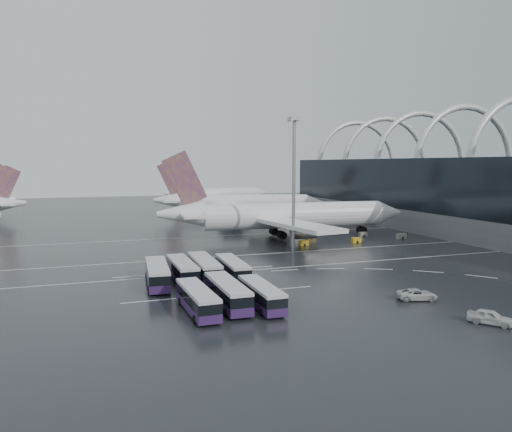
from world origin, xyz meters
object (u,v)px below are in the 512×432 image
object	(u,v)px
van_curve_b	(490,317)
gse_cart_belly_e	(311,235)
bus_row_near_d	(232,269)
gse_cart_belly_b	(363,234)
bus_row_near_c	(204,268)
bus_row_far_b	(227,293)
van_curve_a	(417,294)
airliner_main	(282,216)
gse_cart_belly_d	(401,236)
airliner_gate_c	(216,194)
bus_row_far_c	(261,294)
airliner_gate_b	(236,204)
bus_row_near_b	(182,270)
gse_cart_belly_c	(304,243)
bus_row_far_a	(197,299)
floodlight_mast	(294,167)
bus_row_near_a	(157,274)
gse_cart_belly_a	(356,240)

from	to	relation	value
van_curve_b	gse_cart_belly_e	bearing A→B (deg)	45.79
bus_row_near_d	gse_cart_belly_e	size ratio (longest dim) A/B	5.66
gse_cart_belly_b	bus_row_near_c	bearing A→B (deg)	-146.51
bus_row_far_b	van_curve_a	bearing A→B (deg)	-102.49
airliner_main	bus_row_far_b	distance (m)	61.27
bus_row_near_d	gse_cart_belly_d	size ratio (longest dim) A/B	5.71
airliner_gate_c	bus_row_far_c	distance (m)	166.32
airliner_gate_b	bus_row_far_b	distance (m)	104.93
airliner_main	bus_row_near_d	world-z (taller)	airliner_main
bus_row_near_b	gse_cart_belly_e	world-z (taller)	bus_row_near_b
airliner_gate_b	bus_row_near_c	xyz separation A→B (m)	(-31.39, -83.96, -3.17)
bus_row_near_c	gse_cart_belly_c	size ratio (longest dim) A/B	6.82
bus_row_near_c	gse_cart_belly_d	bearing A→B (deg)	-62.86
bus_row_far_a	bus_row_far_b	size ratio (longest dim) A/B	0.95
bus_row_far_a	gse_cart_belly_d	world-z (taller)	bus_row_far_a
bus_row_near_c	airliner_gate_c	bearing A→B (deg)	-13.42
bus_row_far_a	van_curve_a	distance (m)	29.92
bus_row_near_b	airliner_gate_c	bearing A→B (deg)	-16.61
airliner_gate_c	bus_row_near_c	distance (m)	150.06
floodlight_mast	bus_row_near_b	bearing A→B (deg)	-145.12
gse_cart_belly_b	gse_cart_belly_e	bearing A→B (deg)	170.63
bus_row_near_a	gse_cart_belly_d	distance (m)	69.91
bus_row_near_c	van_curve_a	distance (m)	32.73
van_curve_a	bus_row_near_b	bearing A→B (deg)	68.23
gse_cart_belly_c	bus_row_far_c	bearing A→B (deg)	-121.26
gse_cart_belly_c	gse_cart_belly_e	distance (m)	11.72
airliner_main	floodlight_mast	distance (m)	22.52
bus_row_near_a	airliner_gate_c	bearing A→B (deg)	-13.18
bus_row_far_a	gse_cart_belly_c	bearing A→B (deg)	-40.13
van_curve_b	bus_row_near_d	bearing A→B (deg)	88.32
bus_row_near_b	gse_cart_belly_a	size ratio (longest dim) A/B	6.17
airliner_main	gse_cart_belly_b	size ratio (longest dim) A/B	30.06
bus_row_far_c	van_curve_a	world-z (taller)	bus_row_far_c
airliner_gate_c	gse_cart_belly_c	bearing A→B (deg)	-103.07
bus_row_far_c	gse_cart_belly_a	bearing A→B (deg)	-42.06
airliner_gate_b	gse_cart_belly_b	world-z (taller)	airliner_gate_b
bus_row_near_a	floodlight_mast	bearing A→B (deg)	-51.54
bus_row_far_a	gse_cart_belly_a	size ratio (longest dim) A/B	5.87
airliner_main	van_curve_b	distance (m)	70.95
airliner_gate_c	gse_cart_belly_a	world-z (taller)	airliner_gate_c
bus_row_near_d	gse_cart_belly_e	bearing A→B (deg)	-38.45
gse_cart_belly_c	gse_cart_belly_d	distance (m)	27.12
gse_cart_belly_b	gse_cart_belly_c	distance (m)	21.49
bus_row_near_a	bus_row_near_c	bearing A→B (deg)	-72.78
bus_row_near_d	gse_cart_belly_c	bearing A→B (deg)	-40.81
gse_cart_belly_a	gse_cart_belly_e	distance (m)	12.37
bus_row_near_c	gse_cart_belly_b	xyz separation A→B (m)	(49.39, 32.68, -1.28)
airliner_gate_b	gse_cart_belly_e	size ratio (longest dim) A/B	24.76
gse_cart_belly_a	gse_cart_belly_e	xyz separation A→B (m)	(-6.91, 10.26, 0.04)
airliner_main	gse_cart_belly_c	world-z (taller)	airliner_main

